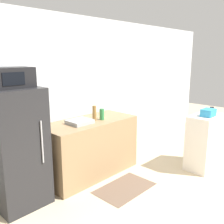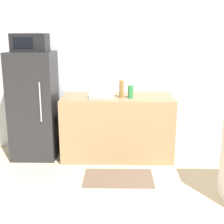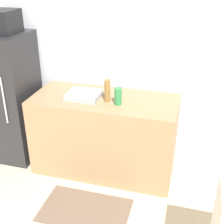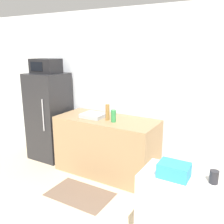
{
  "view_description": "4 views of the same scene",
  "coord_description": "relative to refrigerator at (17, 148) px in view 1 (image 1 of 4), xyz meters",
  "views": [
    {
      "loc": [
        -2.8,
        -0.49,
        1.94
      ],
      "look_at": [
        -0.24,
        1.94,
        1.15
      ],
      "focal_mm": 40.0,
      "sensor_mm": 36.0,
      "label": 1
    },
    {
      "loc": [
        -0.2,
        -1.97,
        1.83
      ],
      "look_at": [
        -0.28,
        1.81,
        0.86
      ],
      "focal_mm": 50.0,
      "sensor_mm": 36.0,
      "label": 2
    },
    {
      "loc": [
        0.71,
        -0.52,
        2.31
      ],
      "look_at": [
        0.06,
        1.82,
        1.1
      ],
      "focal_mm": 50.0,
      "sensor_mm": 36.0,
      "label": 3
    },
    {
      "loc": [
        1.74,
        -0.73,
        2.0
      ],
      "look_at": [
        0.22,
        1.9,
        1.21
      ],
      "focal_mm": 40.0,
      "sensor_mm": 36.0,
      "label": 4
    }
  ],
  "objects": [
    {
      "name": "refrigerator",
      "position": [
        0.0,
        0.0,
        0.0
      ],
      "size": [
        0.64,
        0.63,
        1.56
      ],
      "color": "#232326",
      "rests_on": "ground_plane"
    },
    {
      "name": "shelf_cabinet",
      "position": [
        2.76,
        -1.29,
        -0.3
      ],
      "size": [
        0.69,
        0.4,
        0.96
      ],
      "primitive_type": "cube",
      "color": "white",
      "rests_on": "ground_plane"
    },
    {
      "name": "kitchen_rug",
      "position": [
        1.25,
        -0.76,
        -0.78
      ],
      "size": [
        0.9,
        0.56,
        0.01
      ],
      "primitive_type": "cube",
      "color": "brown",
      "rests_on": "ground_plane"
    },
    {
      "name": "wall_back",
      "position": [
        1.44,
        0.4,
        0.52
      ],
      "size": [
        8.0,
        0.06,
        2.6
      ],
      "primitive_type": "cube",
      "color": "silver",
      "rests_on": "ground_plane"
    },
    {
      "name": "counter",
      "position": [
        1.23,
        -0.01,
        -0.32
      ],
      "size": [
        1.61,
        0.71,
        0.92
      ],
      "primitive_type": "cube",
      "color": "#937551",
      "rests_on": "ground_plane"
    },
    {
      "name": "bottle_short",
      "position": [
        1.42,
        -0.11,
        0.23
      ],
      "size": [
        0.08,
        0.08,
        0.18
      ],
      "primitive_type": "cylinder",
      "color": "#2D7F42",
      "rests_on": "counter"
    },
    {
      "name": "jar",
      "position": [
        3.0,
        -1.28,
        0.23
      ],
      "size": [
        0.07,
        0.07,
        0.11
      ],
      "primitive_type": "cylinder",
      "color": "#232328",
      "rests_on": "shelf_cabinet"
    },
    {
      "name": "sink_basin",
      "position": [
        1.01,
        -0.04,
        0.17
      ],
      "size": [
        0.36,
        0.31,
        0.06
      ],
      "primitive_type": "cube",
      "color": "#9EA3A8",
      "rests_on": "counter"
    },
    {
      "name": "basket",
      "position": [
        2.7,
        -1.35,
        0.24
      ],
      "size": [
        0.25,
        0.18,
        0.12
      ],
      "primitive_type": "cube",
      "color": "#2D8EC6",
      "rests_on": "shelf_cabinet"
    },
    {
      "name": "bottle_tall",
      "position": [
        1.29,
        -0.07,
        0.26
      ],
      "size": [
        0.06,
        0.06,
        0.25
      ],
      "primitive_type": "cylinder",
      "color": "olive",
      "rests_on": "counter"
    },
    {
      "name": "microwave",
      "position": [
        -0.0,
        -0.0,
        0.91
      ],
      "size": [
        0.49,
        0.34,
        0.25
      ],
      "color": "black",
      "rests_on": "refrigerator"
    }
  ]
}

